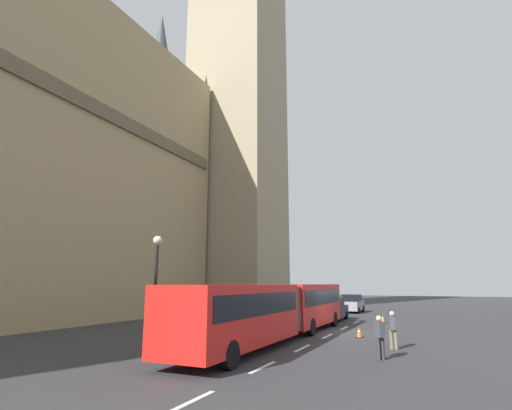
% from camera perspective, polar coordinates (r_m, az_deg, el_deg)
% --- Properties ---
extents(ground_plane, '(160.00, 160.00, 0.00)m').
position_cam_1_polar(ground_plane, '(25.66, 11.61, -17.84)').
color(ground_plane, '#333335').
extents(lane_centre_marking, '(25.20, 0.16, 0.01)m').
position_cam_1_polar(lane_centre_marking, '(21.50, 8.83, -19.20)').
color(lane_centre_marking, silver).
rests_on(lane_centre_marking, ground_plane).
extents(clock_tower, '(11.59, 11.59, 78.95)m').
position_cam_1_polar(clock_tower, '(61.33, -2.47, 27.53)').
color(clock_tower, tan).
rests_on(clock_tower, ground_plane).
extents(articulated_bus, '(18.81, 2.54, 2.90)m').
position_cam_1_polar(articulated_bus, '(21.81, 3.34, -14.60)').
color(articulated_bus, red).
rests_on(articulated_bus, ground_plane).
extents(sedan_lead, '(4.40, 1.86, 1.85)m').
position_cam_1_polar(sedan_lead, '(33.64, 11.10, -14.73)').
color(sedan_lead, black).
rests_on(sedan_lead, ground_plane).
extents(sedan_trailing, '(4.40, 1.86, 1.85)m').
position_cam_1_polar(sedan_trailing, '(43.12, 13.97, -13.85)').
color(sedan_trailing, gray).
rests_on(sedan_trailing, ground_plane).
extents(traffic_cone_west, '(0.36, 0.36, 0.58)m').
position_cam_1_polar(traffic_cone_west, '(23.54, 14.89, -17.60)').
color(traffic_cone_west, black).
rests_on(traffic_cone_west, ground_plane).
extents(traffic_cone_middle, '(0.36, 0.36, 0.58)m').
position_cam_1_polar(traffic_cone_middle, '(32.46, 18.12, -15.63)').
color(traffic_cone_middle, black).
rests_on(traffic_cone_middle, ground_plane).
extents(traffic_cone_east, '(0.36, 0.36, 0.58)m').
position_cam_1_polar(traffic_cone_east, '(35.75, 19.21, -15.13)').
color(traffic_cone_east, black).
rests_on(traffic_cone_east, ground_plane).
extents(street_lamp, '(0.44, 0.44, 5.27)m').
position_cam_1_polar(street_lamp, '(19.81, -14.53, -10.79)').
color(street_lamp, black).
rests_on(street_lamp, ground_plane).
extents(pedestrian_near_cones, '(0.45, 0.45, 1.69)m').
position_cam_1_polar(pedestrian_near_cones, '(16.96, 17.71, -17.83)').
color(pedestrian_near_cones, '#333333').
rests_on(pedestrian_near_cones, ground_plane).
extents(pedestrian_by_kerb, '(0.42, 0.36, 1.69)m').
position_cam_1_polar(pedestrian_by_kerb, '(19.76, 19.46, -16.74)').
color(pedestrian_by_kerb, '#726651').
rests_on(pedestrian_by_kerb, ground_plane).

